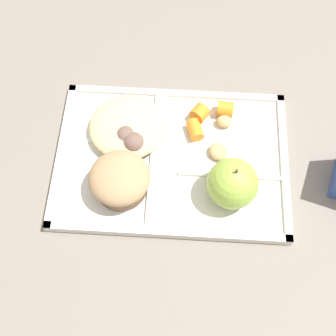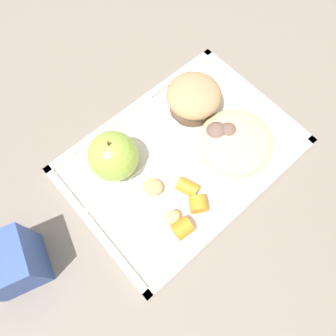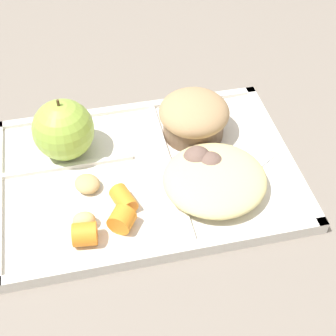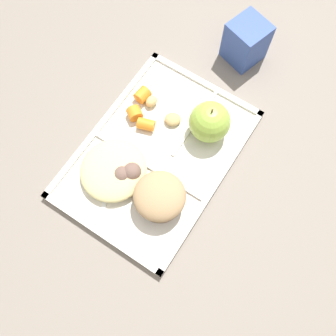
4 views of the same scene
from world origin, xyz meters
name	(u,v)px [view 1 (image 1 of 4)]	position (x,y,z in m)	size (l,w,h in m)	color
ground	(172,161)	(0.00, 0.00, 0.00)	(6.00, 6.00, 0.00)	slate
lunch_tray	(172,160)	(0.00, 0.00, 0.01)	(0.38, 0.26, 0.02)	silver
green_apple	(233,183)	(-0.09, 0.06, 0.05)	(0.08, 0.08, 0.09)	#93B742
bran_muffin	(120,180)	(0.08, 0.06, 0.04)	(0.09, 0.09, 0.06)	brown
carrot_slice_center	(225,109)	(-0.09, -0.09, 0.02)	(0.03, 0.03, 0.03)	orange
carrot_slice_tilted	(200,113)	(-0.04, -0.08, 0.02)	(0.03, 0.03, 0.02)	orange
carrot_slice_near_corner	(195,130)	(-0.04, -0.05, 0.02)	(0.02, 0.02, 0.03)	orange
potato_chunk_small	(218,152)	(-0.07, -0.01, 0.02)	(0.03, 0.03, 0.02)	tan
potato_chunk_golden	(224,121)	(-0.08, -0.07, 0.02)	(0.03, 0.02, 0.02)	tan
egg_noodle_pile	(127,127)	(0.08, -0.05, 0.03)	(0.13, 0.12, 0.03)	#D6C684
meatball_side	(129,120)	(0.08, -0.06, 0.03)	(0.03, 0.03, 0.03)	brown
meatball_back	(133,122)	(0.07, -0.06, 0.03)	(0.03, 0.03, 0.03)	#755B4C
meatball_front	(134,143)	(0.06, -0.01, 0.03)	(0.04, 0.04, 0.04)	brown
meatball_center	(126,137)	(0.08, -0.03, 0.03)	(0.04, 0.04, 0.04)	brown
plastic_fork	(111,131)	(0.11, -0.05, 0.01)	(0.14, 0.10, 0.00)	white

